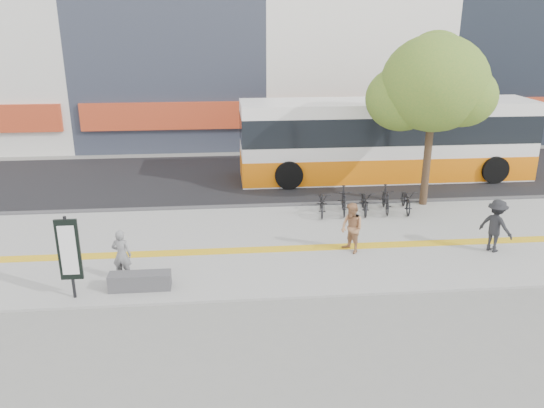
{
  "coord_description": "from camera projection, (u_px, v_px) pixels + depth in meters",
  "views": [
    {
      "loc": [
        -0.34,
        -14.08,
        6.84
      ],
      "look_at": [
        1.17,
        2.0,
        1.21
      ],
      "focal_mm": 35.6,
      "sensor_mm": 36.0,
      "label": 1
    }
  ],
  "objects": [
    {
      "name": "ground",
      "position": [
        238.0,
        267.0,
        15.52
      ],
      "size": [
        120.0,
        120.0,
        0.0
      ],
      "primitive_type": "plane",
      "color": "gray",
      "rests_on": "ground"
    },
    {
      "name": "tactile_strip",
      "position": [
        237.0,
        251.0,
        16.44
      ],
      "size": [
        40.0,
        0.45,
        0.01
      ],
      "primitive_type": "cube",
      "color": "gold",
      "rests_on": "sidewalk"
    },
    {
      "name": "pedestrian_tan",
      "position": [
        352.0,
        228.0,
        16.11
      ],
      "size": [
        0.86,
        0.93,
        1.54
      ],
      "primitive_type": "imported",
      "rotation": [
        0.0,
        0.0,
        -1.1
      ],
      "color": "#A4714B",
      "rests_on": "sidewalk"
    },
    {
      "name": "bicycle_row",
      "position": [
        365.0,
        201.0,
        19.52
      ],
      "size": [
        3.94,
        1.72,
        0.96
      ],
      "color": "black",
      "rests_on": "sidewalk"
    },
    {
      "name": "street",
      "position": [
        231.0,
        178.0,
        23.97
      ],
      "size": [
        40.0,
        8.0,
        0.06
      ],
      "primitive_type": "cube",
      "color": "black",
      "rests_on": "ground"
    },
    {
      "name": "sidewalk",
      "position": [
        237.0,
        245.0,
        16.92
      ],
      "size": [
        40.0,
        7.0,
        0.08
      ],
      "primitive_type": "cube",
      "color": "slate",
      "rests_on": "ground"
    },
    {
      "name": "seated_woman",
      "position": [
        122.0,
        255.0,
        14.43
      ],
      "size": [
        0.57,
        0.43,
        1.44
      ],
      "primitive_type": "imported",
      "rotation": [
        0.0,
        0.0,
        2.97
      ],
      "color": "black",
      "rests_on": "sidewalk"
    },
    {
      "name": "bus",
      "position": [
        386.0,
        142.0,
        23.57
      ],
      "size": [
        12.7,
        3.01,
        3.38
      ],
      "color": "white",
      "rests_on": "street"
    },
    {
      "name": "bench",
      "position": [
        140.0,
        281.0,
        14.07
      ],
      "size": [
        1.6,
        0.45,
        0.45
      ],
      "primitive_type": "cube",
      "color": "#3B3B3E",
      "rests_on": "sidewalk"
    },
    {
      "name": "street_tree",
      "position": [
        432.0,
        85.0,
        19.2
      ],
      "size": [
        4.4,
        3.8,
        6.31
      ],
      "color": "#322516",
      "rests_on": "sidewalk"
    },
    {
      "name": "pedestrian_dark",
      "position": [
        496.0,
        226.0,
        16.19
      ],
      "size": [
        1.09,
        1.21,
        1.63
      ],
      "primitive_type": "imported",
      "rotation": [
        0.0,
        0.0,
        2.16
      ],
      "color": "black",
      "rests_on": "sidewalk"
    },
    {
      "name": "curb",
      "position": [
        234.0,
        207.0,
        20.2
      ],
      "size": [
        40.0,
        0.25,
        0.14
      ],
      "primitive_type": "cube",
      "color": "#3B3B3E",
      "rests_on": "ground"
    },
    {
      "name": "signboard",
      "position": [
        69.0,
        251.0,
        13.29
      ],
      "size": [
        0.55,
        0.1,
        2.2
      ],
      "color": "black",
      "rests_on": "sidewalk"
    }
  ]
}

